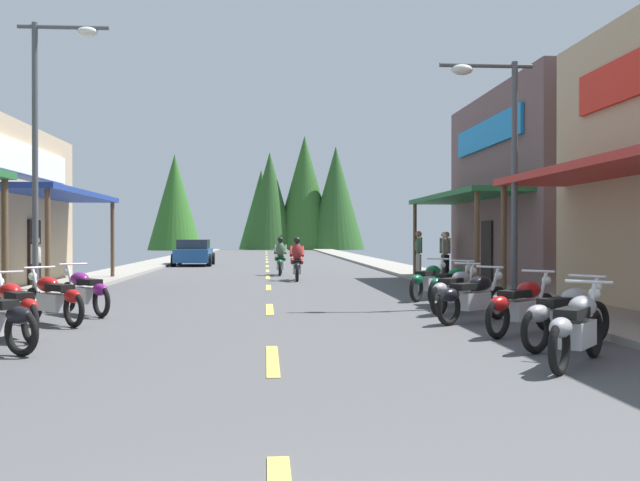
% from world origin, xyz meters
% --- Properties ---
extents(ground, '(10.29, 96.43, 0.10)m').
position_xyz_m(ground, '(0.00, 33.21, -0.05)').
color(ground, '#4C4C4F').
extents(sidewalk_left, '(2.12, 96.43, 0.12)m').
position_xyz_m(sidewalk_left, '(-6.20, 33.21, 0.06)').
color(sidewalk_left, gray).
rests_on(sidewalk_left, ground).
extents(sidewalk_right, '(2.12, 96.43, 0.12)m').
position_xyz_m(sidewalk_right, '(6.20, 33.21, 0.06)').
color(sidewalk_right, gray).
rests_on(sidewalk_right, ground).
extents(centerline_dashes, '(0.16, 74.09, 0.01)m').
position_xyz_m(centerline_dashes, '(0.00, 37.40, 0.01)').
color(centerline_dashes, '#E0C64C').
rests_on(centerline_dashes, ground).
extents(storefront_right_far, '(10.30, 9.77, 6.38)m').
position_xyz_m(storefront_right_far, '(11.48, 21.85, 3.19)').
color(storefront_right_far, brown).
rests_on(storefront_right_far, ground).
extents(streetlamp_left, '(2.13, 0.30, 6.67)m').
position_xyz_m(streetlamp_left, '(-5.24, 15.86, 4.30)').
color(streetlamp_left, '#474C51').
rests_on(streetlamp_left, ground).
extents(streetlamp_right, '(2.13, 0.30, 5.56)m').
position_xyz_m(streetlamp_right, '(5.20, 14.25, 3.68)').
color(streetlamp_right, '#474C51').
rests_on(streetlamp_right, ground).
extents(motorcycle_parked_right_0, '(1.42, 1.73, 1.04)m').
position_xyz_m(motorcycle_parked_right_0, '(3.75, 6.69, 0.49)').
color(motorcycle_parked_right_0, black).
rests_on(motorcycle_parked_right_0, ground).
extents(motorcycle_parked_right_1, '(1.82, 1.29, 1.04)m').
position_xyz_m(motorcycle_parked_right_1, '(4.19, 8.09, 0.49)').
color(motorcycle_parked_right_1, black).
rests_on(motorcycle_parked_right_1, ground).
extents(motorcycle_parked_right_2, '(1.69, 1.46, 1.04)m').
position_xyz_m(motorcycle_parked_right_2, '(4.08, 9.60, 0.49)').
color(motorcycle_parked_right_2, black).
rests_on(motorcycle_parked_right_2, ground).
extents(motorcycle_parked_right_3, '(1.76, 1.38, 1.04)m').
position_xyz_m(motorcycle_parked_right_3, '(3.75, 11.31, 0.49)').
color(motorcycle_parked_right_3, black).
rests_on(motorcycle_parked_right_3, ground).
extents(motorcycle_parked_right_4, '(1.51, 1.66, 1.04)m').
position_xyz_m(motorcycle_parked_right_4, '(3.86, 12.97, 0.49)').
color(motorcycle_parked_right_4, black).
rests_on(motorcycle_parked_right_4, ground).
extents(motorcycle_parked_right_5, '(1.54, 1.63, 1.04)m').
position_xyz_m(motorcycle_parked_right_5, '(4.21, 14.68, 0.49)').
color(motorcycle_parked_right_5, black).
rests_on(motorcycle_parked_right_5, ground).
extents(motorcycle_parked_right_6, '(1.39, 1.75, 1.04)m').
position_xyz_m(motorcycle_parked_right_6, '(4.00, 16.12, 0.49)').
color(motorcycle_parked_right_6, black).
rests_on(motorcycle_parked_right_6, ground).
extents(motorcycle_parked_left_2, '(1.31, 1.81, 1.04)m').
position_xyz_m(motorcycle_parked_left_2, '(-4.04, 9.81, 0.49)').
color(motorcycle_parked_left_2, black).
rests_on(motorcycle_parked_left_2, ground).
extents(motorcycle_parked_left_3, '(1.54, 1.63, 1.04)m').
position_xyz_m(motorcycle_parked_left_3, '(-3.94, 11.63, 0.49)').
color(motorcycle_parked_left_3, black).
rests_on(motorcycle_parked_left_3, ground).
extents(motorcycle_parked_left_4, '(1.42, 1.73, 1.04)m').
position_xyz_m(motorcycle_parked_left_4, '(-3.77, 13.22, 0.49)').
color(motorcycle_parked_left_4, black).
rests_on(motorcycle_parked_left_4, ground).
extents(rider_cruising_lead, '(0.60, 2.14, 1.57)m').
position_xyz_m(rider_cruising_lead, '(1.03, 24.35, 0.66)').
color(rider_cruising_lead, black).
rests_on(rider_cruising_lead, ground).
extents(rider_cruising_trailing, '(0.60, 2.14, 1.57)m').
position_xyz_m(rider_cruising_trailing, '(0.51, 28.02, 0.66)').
color(rider_cruising_trailing, black).
rests_on(rider_cruising_trailing, ground).
extents(pedestrian_by_shop, '(0.44, 0.44, 1.76)m').
position_xyz_m(pedestrian_by_shop, '(6.73, 25.38, 1.03)').
color(pedestrian_by_shop, black).
rests_on(pedestrian_by_shop, ground).
extents(pedestrian_browsing, '(0.32, 0.56, 1.79)m').
position_xyz_m(pedestrian_browsing, '(5.77, 25.87, 1.05)').
color(pedestrian_browsing, '#B2A599').
rests_on(pedestrian_browsing, ground).
extents(pedestrian_waiting, '(0.30, 0.57, 1.59)m').
position_xyz_m(pedestrian_waiting, '(-6.48, 19.01, 0.92)').
color(pedestrian_waiting, black).
rests_on(pedestrian_waiting, ground).
extents(pedestrian_strolling, '(0.35, 0.55, 1.75)m').
position_xyz_m(pedestrian_strolling, '(6.80, 26.04, 1.02)').
color(pedestrian_strolling, '#726659').
rests_on(pedestrian_strolling, ground).
extents(parked_car_curbside, '(2.09, 4.32, 1.40)m').
position_xyz_m(parked_car_curbside, '(-3.94, 38.10, 0.69)').
color(parked_car_curbside, '#1E4C8C').
rests_on(parked_car_curbside, ground).
extents(treeline_backdrop, '(24.36, 9.86, 13.21)m').
position_xyz_m(treeline_backdrop, '(1.58, 82.94, 5.84)').
color(treeline_backdrop, '#2C5B23').
rests_on(treeline_backdrop, ground).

